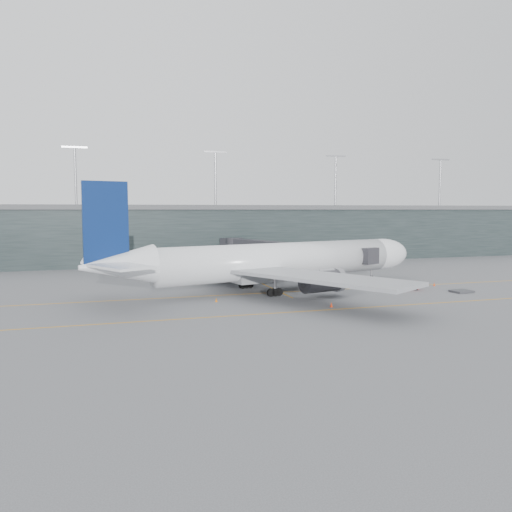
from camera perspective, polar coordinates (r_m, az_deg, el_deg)
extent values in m
plane|color=#515256|center=(87.27, -1.17, -3.91)|extent=(320.00, 320.00, 0.00)
cube|color=orange|center=(83.47, -0.43, -4.32)|extent=(160.00, 0.25, 0.02)
cube|color=orange|center=(68.52, 3.34, -6.46)|extent=(160.00, 0.25, 0.02)
cube|color=orange|center=(107.66, -1.46, -2.14)|extent=(0.25, 60.00, 0.02)
cube|color=#1D2727|center=(143.04, -7.42, 2.47)|extent=(240.00, 35.00, 14.00)
cube|color=#505254|center=(142.87, -7.46, 5.52)|extent=(240.00, 36.00, 1.20)
cylinder|color=#9E9EA3|center=(131.43, -19.93, 8.50)|extent=(0.60, 0.60, 14.00)
cylinder|color=#9E9EA3|center=(134.21, -4.67, 8.72)|extent=(0.60, 0.60, 14.00)
cylinder|color=#9E9EA3|center=(145.61, 9.08, 8.41)|extent=(0.60, 0.60, 14.00)
cylinder|color=#9E9EA3|center=(163.83, 20.28, 7.79)|extent=(0.60, 0.60, 14.00)
cylinder|color=white|center=(86.48, 2.68, -0.51)|extent=(45.41, 16.89, 6.10)
ellipsoid|color=white|center=(101.71, 14.09, 0.21)|extent=(13.91, 9.02, 6.10)
cone|color=white|center=(74.80, -15.57, -1.08)|extent=(11.92, 8.31, 5.86)
cube|color=#92959A|center=(86.22, 2.12, -2.10)|extent=(16.47, 8.59, 1.97)
cube|color=black|center=(104.30, 15.57, 0.84)|extent=(2.82, 3.39, 0.79)
cube|color=#92959A|center=(72.58, 7.37, -2.45)|extent=(21.95, 29.15, 0.54)
cylinder|color=#39383D|center=(80.42, 7.52, -2.90)|extent=(7.52, 5.01, 3.44)
cube|color=#92959A|center=(98.23, -3.67, -0.39)|extent=(9.84, 28.83, 0.54)
cylinder|color=#39383D|center=(95.67, 0.57, -1.54)|extent=(7.52, 5.01, 3.44)
cube|color=navy|center=(74.02, -16.79, 3.64)|extent=(6.33, 2.03, 11.81)
cube|color=white|center=(69.30, -15.19, -1.15)|extent=(9.03, 10.37, 0.34)
cube|color=white|center=(79.74, -17.28, -0.38)|extent=(5.56, 8.95, 0.34)
cylinder|color=black|center=(100.51, 13.04, -2.51)|extent=(1.15, 0.64, 1.08)
cylinder|color=#9E9EA3|center=(100.42, 13.05, -2.09)|extent=(0.30, 0.30, 2.56)
cylinder|color=black|center=(81.03, 2.18, -4.17)|extent=(1.36, 0.79, 1.28)
cylinder|color=black|center=(89.01, -1.13, -3.31)|extent=(1.36, 0.79, 1.28)
cube|color=#2C2C31|center=(96.20, 12.38, 0.06)|extent=(4.71, 4.93, 3.01)
cube|color=#2C2C31|center=(101.79, 8.37, 0.41)|extent=(8.13, 13.87, 2.69)
cube|color=#2C2C31|center=(111.43, 2.94, 0.88)|extent=(8.37, 13.98, 2.80)
cube|color=#2C2C31|center=(121.91, -1.60, 1.26)|extent=(8.62, 14.08, 2.90)
cylinder|color=#9E9EA3|center=(102.62, 8.02, -1.42)|extent=(0.54, 0.54, 4.09)
cube|color=#39383D|center=(102.82, 8.01, -2.34)|extent=(2.62, 2.35, 0.75)
cylinder|color=#2C2C31|center=(132.30, 3.98, 1.57)|extent=(4.30, 4.30, 3.23)
cylinder|color=#2C2C31|center=(132.57, 3.97, 0.09)|extent=(1.94, 1.94, 3.87)
cube|color=red|center=(91.49, 17.38, -3.18)|extent=(2.58, 2.17, 1.30)
cylinder|color=black|center=(90.95, 16.93, -3.63)|extent=(0.43, 0.30, 0.40)
cylinder|color=black|center=(91.25, 17.92, -3.63)|extent=(0.43, 0.30, 0.40)
cylinder|color=black|center=(91.92, 16.82, -3.54)|extent=(0.43, 0.30, 0.40)
cylinder|color=black|center=(92.22, 17.80, -3.54)|extent=(0.43, 0.30, 0.40)
cube|color=#36363B|center=(91.66, 22.43, -3.74)|extent=(3.58, 2.98, 0.33)
cube|color=#39383D|center=(96.23, -4.77, -2.97)|extent=(2.37, 2.10, 0.20)
cube|color=#A9AFB6|center=(96.10, -4.78, -2.43)|extent=(1.96, 1.89, 1.50)
cube|color=navy|center=(96.00, -4.78, -1.97)|extent=(2.02, 1.95, 0.08)
cube|color=#39383D|center=(97.11, -4.80, -2.88)|extent=(2.33, 1.89, 0.23)
cube|color=silver|center=(96.97, -4.80, -2.29)|extent=(1.87, 1.76, 1.69)
cube|color=navy|center=(96.86, -4.81, -1.77)|extent=(1.93, 1.82, 0.09)
cube|color=#39383D|center=(96.31, -3.28, -2.94)|extent=(2.45, 2.09, 0.22)
cube|color=#B5BCC2|center=(96.18, -3.28, -2.36)|extent=(2.00, 1.91, 1.63)
cube|color=navy|center=(96.07, -3.29, -1.86)|extent=(2.06, 1.97, 0.09)
cone|color=#E23C0C|center=(97.39, 19.70, -3.06)|extent=(0.40, 0.40, 0.64)
cone|color=#EF360D|center=(72.86, 8.61, -5.53)|extent=(0.43, 0.43, 0.69)
cone|color=orange|center=(101.52, 3.10, -2.42)|extent=(0.41, 0.41, 0.66)
cone|color=orange|center=(76.30, -4.56, -5.02)|extent=(0.39, 0.39, 0.62)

